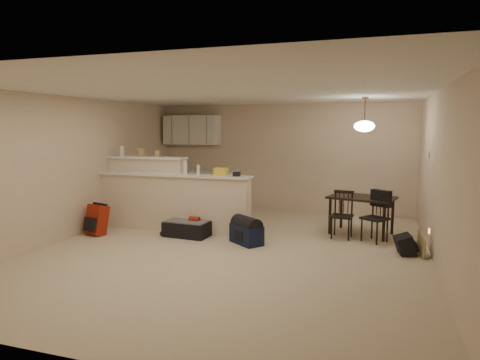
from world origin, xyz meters
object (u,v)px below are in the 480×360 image
at_px(black_daypack, 405,245).
at_px(dining_chair_near, 342,215).
at_px(pendant_lamp, 364,126).
at_px(dining_chair_far, 375,217).
at_px(dining_table, 362,201).
at_px(red_backpack, 97,220).
at_px(suitcase, 188,229).
at_px(navy_duffel, 247,234).

bearing_deg(black_daypack, dining_chair_near, 45.06).
xyz_separation_m(pendant_lamp, dining_chair_far, (0.24, -0.47, -1.56)).
height_order(dining_table, red_backpack, dining_table).
bearing_deg(dining_table, suitcase, -144.71).
distance_m(pendant_lamp, navy_duffel, 2.88).
relative_size(dining_chair_near, suitcase, 1.05).
relative_size(pendant_lamp, dining_chair_near, 0.74).
bearing_deg(dining_chair_near, dining_chair_far, -2.67).
bearing_deg(dining_chair_far, red_backpack, -132.92).
xyz_separation_m(dining_table, red_backpack, (-4.61, -1.54, -0.35)).
bearing_deg(pendant_lamp, dining_chair_near, -128.70).
bearing_deg(red_backpack, dining_table, 34.88).
height_order(pendant_lamp, black_daypack, pendant_lamp).
bearing_deg(dining_chair_near, pendant_lamp, 56.75).
height_order(pendant_lamp, dining_chair_far, pendant_lamp).
distance_m(pendant_lamp, dining_chair_near, 1.65).
height_order(suitcase, red_backpack, red_backpack).
xyz_separation_m(dining_chair_near, navy_duffel, (-1.49, -0.89, -0.26)).
relative_size(dining_table, navy_duffel, 2.18).
relative_size(suitcase, black_daypack, 2.37).
bearing_deg(suitcase, dining_table, 24.50).
relative_size(dining_table, black_daypack, 3.80).
bearing_deg(dining_chair_near, black_daypack, -29.53).
bearing_deg(dining_chair_far, navy_duffel, -123.71).
height_order(dining_chair_far, suitcase, dining_chair_far).
xyz_separation_m(dining_table, dining_chair_near, (-0.32, -0.39, -0.20)).
bearing_deg(black_daypack, suitcase, 80.05).
relative_size(dining_chair_far, black_daypack, 2.58).
distance_m(red_backpack, black_daypack, 5.34).
bearing_deg(black_daypack, dining_table, 22.54).
bearing_deg(red_backpack, dining_chair_far, 28.80).
distance_m(pendant_lamp, black_daypack, 2.26).
height_order(dining_table, pendant_lamp, pendant_lamp).
height_order(dining_chair_far, red_backpack, dining_chair_far).
distance_m(red_backpack, navy_duffel, 2.82).
height_order(red_backpack, navy_duffel, red_backpack).
bearing_deg(dining_table, navy_duffel, -129.77).
xyz_separation_m(dining_chair_far, navy_duffel, (-2.05, -0.81, -0.27)).
xyz_separation_m(pendant_lamp, suitcase, (-2.98, -1.11, -1.85)).
distance_m(pendant_lamp, dining_chair_far, 1.64).
distance_m(dining_chair_far, suitcase, 3.30).
height_order(dining_chair_near, navy_duffel, dining_chair_near).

